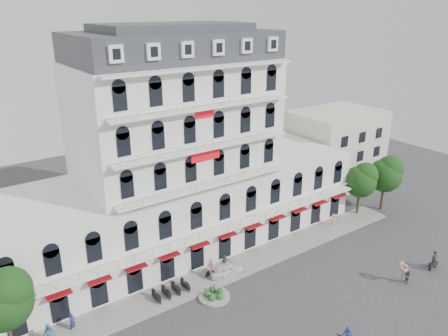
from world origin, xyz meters
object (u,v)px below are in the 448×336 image
rider_center (213,269)px  balloon_vendor (406,273)px  rider_northeast (434,260)px  parked_car (226,269)px

rider_center → balloon_vendor: 20.19m
rider_northeast → balloon_vendor: size_ratio=0.96×
rider_northeast → rider_center: bearing=-32.6°
parked_car → rider_northeast: size_ratio=1.71×
rider_northeast → parked_car: bearing=-34.2°
parked_car → rider_center: (-1.59, 0.23, 0.52)m
parked_car → rider_northeast: (19.36, -12.35, 0.50)m
rider_northeast → balloon_vendor: (-4.98, 0.23, 0.07)m
parked_car → rider_northeast: 22.97m
parked_car → rider_northeast: bearing=-112.0°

